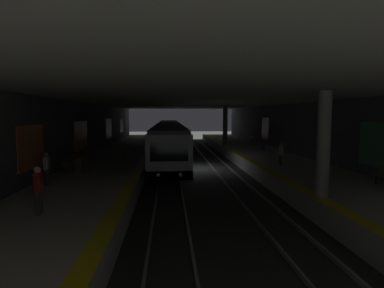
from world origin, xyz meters
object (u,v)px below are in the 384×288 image
object	(u,v)px
bench_right_near	(68,163)
trash_bin	(78,166)
pillar_near	(323,144)
pillar_far	(225,126)
metro_train	(169,137)
person_waiting_near	(39,188)
bench_right_mid	(79,158)
person_standing_far	(281,154)
bench_left_mid	(282,146)
bench_right_far	(89,153)
suitcase_rolling	(263,147)
person_walking_mid	(47,168)
backpack_on_floor	(90,168)
bench_left_far	(251,138)

from	to	relation	value
bench_right_near	trash_bin	distance (m)	0.92
pillar_near	trash_bin	world-z (taller)	pillar_near
pillar_far	bench_right_near	xyz separation A→B (m)	(-15.97, 12.88, -1.75)
pillar_far	metro_train	size ratio (longest dim) A/B	0.12
metro_train	person_waiting_near	world-z (taller)	metro_train
metro_train	person_waiting_near	distance (m)	26.09
pillar_near	bench_right_mid	size ratio (longest dim) A/B	2.68
person_standing_far	bench_left_mid	bearing A→B (deg)	-20.68
metro_train	bench_right_far	world-z (taller)	metro_train
person_waiting_near	person_standing_far	world-z (taller)	person_waiting_near
bench_left_mid	suitcase_rolling	world-z (taller)	suitcase_rolling
metro_train	person_walking_mid	bearing A→B (deg)	163.71
metro_train	pillar_near	bearing A→B (deg)	-164.79
bench_right_mid	person_waiting_near	xyz separation A→B (m)	(-10.99, -1.72, 0.42)
backpack_on_floor	pillar_near	bearing A→B (deg)	-120.94
metro_train	bench_left_far	distance (m)	11.12
bench_left_far	bench_right_far	xyz separation A→B (m)	(-14.63, 17.07, 0.00)
suitcase_rolling	trash_bin	distance (m)	18.45
pillar_near	metro_train	xyz separation A→B (m)	(24.09, 6.55, -1.30)
bench_left_mid	person_walking_mid	world-z (taller)	person_walking_mid
pillar_near	person_standing_far	bearing A→B (deg)	-8.12
metro_train	bench_left_mid	xyz separation A→B (m)	(-7.97, -10.73, -0.45)
pillar_far	backpack_on_floor	distance (m)	20.02
metro_train	person_walking_mid	xyz separation A→B (m)	(-20.94, 6.12, -0.07)
person_walking_mid	bench_left_far	bearing A→B (deg)	-35.28
bench_right_near	backpack_on_floor	distance (m)	1.47
bench_left_far	trash_bin	xyz separation A→B (m)	(-20.34, 16.33, -0.10)
bench_left_mid	bench_right_mid	world-z (taller)	same
backpack_on_floor	trash_bin	distance (m)	0.74
pillar_near	backpack_on_floor	world-z (taller)	pillar_near
metro_train	bench_right_mid	xyz separation A→B (m)	(-14.69, 6.33, -0.45)
bench_right_far	trash_bin	world-z (taller)	bench_right_far
metro_train	bench_right_mid	size ratio (longest dim) A/B	22.04
bench_right_far	person_walking_mid	xyz separation A→B (m)	(-9.18, -0.22, 0.38)
person_standing_far	bench_left_far	bearing A→B (deg)	-9.12
pillar_near	bench_left_far	world-z (taller)	pillar_near
suitcase_rolling	pillar_far	bearing A→B (deg)	26.12
pillar_far	trash_bin	world-z (taller)	pillar_far
person_standing_far	suitcase_rolling	world-z (taller)	person_standing_far
person_walking_mid	backpack_on_floor	size ratio (longest dim) A/B	4.15
suitcase_rolling	trash_bin	world-z (taller)	suitcase_rolling
person_walking_mid	suitcase_rolling	size ratio (longest dim) A/B	1.87
bench_right_far	trash_bin	xyz separation A→B (m)	(-5.70, -0.73, -0.10)
bench_right_near	person_standing_far	size ratio (longest dim) A/B	1.12
bench_right_mid	bench_right_far	world-z (taller)	same
pillar_far	person_standing_far	size ratio (longest dim) A/B	2.99
bench_right_mid	suitcase_rolling	distance (m)	17.63
bench_right_near	person_walking_mid	size ratio (longest dim) A/B	1.02
bench_left_mid	suitcase_rolling	xyz separation A→B (m)	(1.34, 1.40, -0.23)
pillar_far	bench_right_far	xyz separation A→B (m)	(-10.81, 12.88, -1.75)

